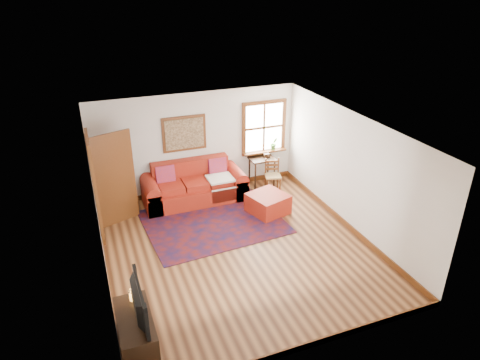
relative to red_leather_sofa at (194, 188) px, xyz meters
name	(u,v)px	position (x,y,z in m)	size (l,w,h in m)	color
ground	(237,248)	(0.23, -2.28, -0.31)	(5.50, 5.50, 0.00)	#492613
room_envelope	(237,173)	(0.23, -2.27, 1.34)	(5.04, 5.54, 2.52)	silver
window	(265,133)	(2.02, 0.42, 1.00)	(1.18, 0.20, 1.38)	white
doorway	(107,181)	(-1.97, -0.50, 0.76)	(0.89, 1.08, 2.14)	black
framed_artwork	(184,134)	(-0.07, 0.43, 1.24)	(1.05, 0.07, 0.85)	#613214
persian_rug	(213,221)	(0.09, -1.15, -0.30)	(2.89, 2.31, 0.02)	#5A120C
red_leather_sofa	(194,188)	(0.00, 0.00, 0.00)	(2.40, 0.99, 0.94)	#9F2314
red_ottoman	(268,203)	(1.39, -1.19, -0.09)	(0.78, 0.78, 0.44)	#9F2314
side_table	(262,163)	(1.83, 0.16, 0.31)	(0.62, 0.47, 0.75)	black
ladder_back_chair	(273,174)	(1.96, -0.20, 0.13)	(0.46, 0.45, 0.82)	tan
media_cabinet	(136,333)	(-2.01, -4.14, -0.02)	(0.48, 1.07, 0.59)	black
television	(134,303)	(-1.99, -4.16, 0.56)	(0.98, 0.13, 0.56)	black
candle_hurricane	(133,295)	(-1.96, -3.77, 0.36)	(0.12, 0.12, 0.18)	silver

